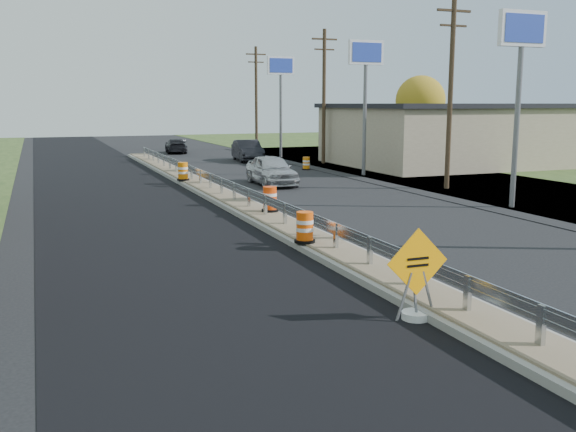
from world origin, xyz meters
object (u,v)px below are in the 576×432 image
object	(u,v)px
barrel_median_near	(305,228)
barrel_shoulder_far	(243,154)
car_dark_mid	(248,151)
car_silver	(272,170)
barrel_median_far	(183,172)
barrel_shoulder_mid	(306,164)
barrel_median_mid	(270,200)
caution_sign	(416,297)
car_dark_far	(176,146)

from	to	relation	value
barrel_median_near	barrel_shoulder_far	bearing A→B (deg)	75.87
car_dark_mid	barrel_median_near	bearing A→B (deg)	-98.31
barrel_median_near	car_silver	bearing A→B (deg)	73.61
barrel_median_far	barrel_shoulder_far	size ratio (longest dim) A/B	0.98
barrel_shoulder_mid	barrel_median_mid	bearing A→B (deg)	-117.49
barrel_shoulder_mid	caution_sign	bearing A→B (deg)	-108.81
barrel_median_near	barrel_median_mid	world-z (taller)	barrel_median_mid
caution_sign	barrel_shoulder_mid	world-z (taller)	caution_sign
barrel_shoulder_far	car_dark_mid	world-z (taller)	car_dark_mid
barrel_shoulder_mid	car_dark_mid	xyz separation A→B (m)	(-1.62, 7.42, 0.39)
car_silver	car_dark_mid	distance (m)	14.33
barrel_median_far	car_dark_mid	world-z (taller)	car_dark_mid
barrel_median_near	barrel_shoulder_mid	xyz separation A→B (m)	(9.17, 21.41, -0.27)
barrel_median_far	car_silver	distance (m)	4.72
caution_sign	car_silver	world-z (taller)	caution_sign
car_silver	car_dark_far	distance (m)	23.90
caution_sign	barrel_shoulder_far	world-z (taller)	caution_sign
barrel_shoulder_mid	car_dark_far	distance (m)	18.04
caution_sign	barrel_median_mid	distance (m)	12.15
barrel_shoulder_mid	car_dark_mid	bearing A→B (deg)	102.31
caution_sign	barrel_median_far	xyz separation A→B (m)	(0.35, 23.18, 0.21)
barrel_median_near	barrel_shoulder_far	distance (m)	30.94
caution_sign	barrel_median_mid	size ratio (longest dim) A/B	1.97
barrel_median_near	car_silver	size ratio (longest dim) A/B	0.20
barrel_median_mid	car_dark_mid	bearing A→B (deg)	74.09
caution_sign	barrel_shoulder_far	xyz separation A→B (m)	(7.90, 36.53, -0.01)
barrel_median_far	barrel_shoulder_far	distance (m)	15.34
car_silver	car_dark_far	world-z (taller)	car_silver
caution_sign	barrel_shoulder_mid	distance (m)	29.52
caution_sign	car_silver	bearing A→B (deg)	78.51
barrel_shoulder_far	car_dark_mid	xyz separation A→B (m)	(0.00, -1.17, 0.32)
barrel_median_near	car_silver	xyz separation A→B (m)	(4.37, 14.86, 0.12)
barrel_median_far	car_dark_far	bearing A→B (deg)	79.26
barrel_median_mid	car_silver	bearing A→B (deg)	69.64
barrel_shoulder_far	barrel_shoulder_mid	bearing A→B (deg)	-79.32
barrel_median_far	car_dark_mid	size ratio (longest dim) A/B	0.20
barrel_median_near	car_silver	distance (m)	15.49
barrel_median_mid	car_dark_far	bearing A→B (deg)	84.36
barrel_median_far	barrel_shoulder_far	xyz separation A→B (m)	(7.55, 13.35, -0.22)
car_dark_far	barrel_median_far	bearing A→B (deg)	87.00
barrel_median_mid	car_dark_far	world-z (taller)	car_dark_far
caution_sign	barrel_median_near	distance (m)	6.54
barrel_median_mid	barrel_median_far	xyz separation A→B (m)	(-0.92, 11.10, 0.01)
barrel_median_near	car_dark_mid	bearing A→B (deg)	75.32
barrel_median_far	barrel_shoulder_far	bearing A→B (deg)	60.51
barrel_shoulder_far	car_silver	world-z (taller)	car_silver
barrel_shoulder_mid	car_silver	xyz separation A→B (m)	(-4.80, -6.56, 0.39)
caution_sign	barrel_median_near	world-z (taller)	caution_sign
barrel_shoulder_mid	car_silver	size ratio (longest dim) A/B	0.18
barrel_shoulder_mid	car_silver	bearing A→B (deg)	-126.21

